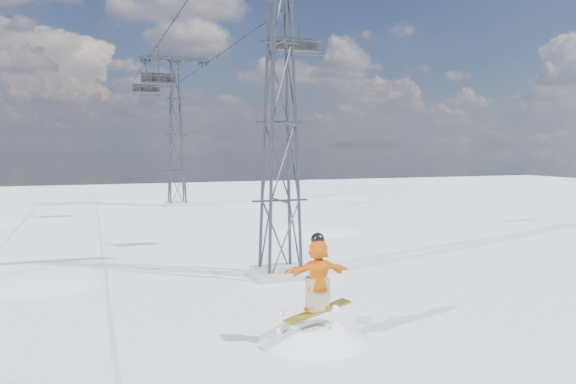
% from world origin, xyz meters
% --- Properties ---
extents(ground, '(120.00, 120.00, 0.00)m').
position_xyz_m(ground, '(0.00, 0.00, 0.00)').
color(ground, white).
rests_on(ground, ground).
extents(lift_tower_near, '(5.20, 1.80, 11.43)m').
position_xyz_m(lift_tower_near, '(0.80, 8.00, 5.47)').
color(lift_tower_near, '#999999').
rests_on(lift_tower_near, ground).
extents(lift_tower_far, '(5.20, 1.80, 11.43)m').
position_xyz_m(lift_tower_far, '(0.80, 33.00, 5.47)').
color(lift_tower_far, '#999999').
rests_on(lift_tower_far, ground).
extents(haul_cables, '(4.46, 51.00, 0.06)m').
position_xyz_m(haul_cables, '(0.80, 19.50, 10.85)').
color(haul_cables, black).
rests_on(haul_cables, ground).
extents(lift_chair_mid, '(1.93, 0.55, 2.39)m').
position_xyz_m(lift_chair_mid, '(3.00, 12.06, 8.94)').
color(lift_chair_mid, black).
rests_on(lift_chair_mid, ground).
extents(lift_chair_far, '(2.12, 0.61, 2.63)m').
position_xyz_m(lift_chair_far, '(-1.40, 24.76, 8.75)').
color(lift_chair_far, black).
rests_on(lift_chair_far, ground).
extents(lift_chair_extra, '(1.98, 0.57, 2.46)m').
position_xyz_m(lift_chair_extra, '(-1.40, 32.65, 8.88)').
color(lift_chair_extra, black).
rests_on(lift_chair_extra, ground).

